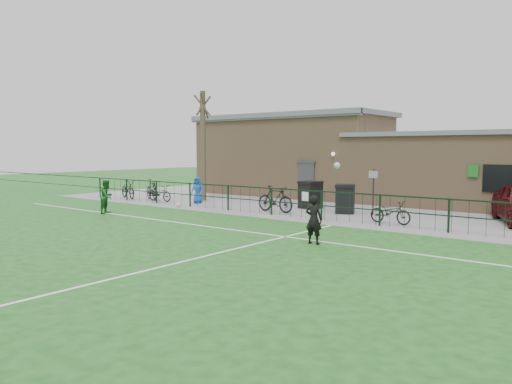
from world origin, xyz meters
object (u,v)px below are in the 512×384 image
Objects in this scene: bicycle_a at (128,189)px; ball_ground at (178,205)px; bicycle_d at (275,199)px; sign_post at (373,192)px; bicycle_b at (152,190)px; wheelie_bin_left at (310,196)px; spectator_child at (197,190)px; bicycle_e at (390,212)px; wheelie_bin_right at (345,200)px; bare_tree at (203,146)px; outfield_player at (107,197)px; bicycle_c at (160,193)px.

bicycle_a is 9.29× the size of ball_ground.
sign_post is at bearing -61.05° from bicycle_d.
sign_post is 1.03× the size of bicycle_b.
spectator_child is (-5.83, -1.77, 0.08)m from wheelie_bin_left.
wheelie_bin_left is at bearing 172.62° from sign_post.
sign_post reaches higher than bicycle_e.
bicycle_b is 0.97× the size of bicycle_d.
sign_post is 14.37m from bicycle_a.
wheelie_bin_left reaches higher than bicycle_e.
ball_ground is (-5.41, -3.56, -0.52)m from wheelie_bin_left.
wheelie_bin_right is at bearing -58.86° from bicycle_b.
bicycle_a is at bearing -158.25° from wheelie_bin_left.
wheelie_bin_right is at bearing -6.16° from wheelie_bin_left.
spectator_child is at bearing -58.32° from bare_tree.
outfield_player is at bearing 118.16° from bicycle_e.
sign_post reaches higher than spectator_child.
ball_ground is (5.39, -1.16, -0.45)m from bicycle_a.
sign_post is at bearing -62.11° from bicycle_a.
spectator_child is 0.92× the size of outfield_player.
bicycle_e is 10.49m from ball_ground.
bare_tree reaches higher than outfield_player.
ball_ground is at bearing -116.12° from bicycle_c.
bicycle_c reaches higher than ball_ground.
bicycle_a is 1.83m from bicycle_b.
sign_post is at bearing -16.81° from wheelie_bin_right.
bare_tree is 4.35m from ball_ground.
sign_post is (1.26, 0.15, 0.40)m from wheelie_bin_right.
bicycle_b is 3.87m from ball_ground.
spectator_child reaches higher than wheelie_bin_left.
bicycle_b is (-11.16, -1.57, -0.01)m from wheelie_bin_right.
wheelie_bin_right reaches higher than bicycle_c.
bicycle_c is (-8.22, -2.26, -0.17)m from wheelie_bin_left.
bare_tree is 4.01× the size of outfield_player.
ball_ground is at bearing -160.62° from sign_post.
bicycle_a is 1.50× the size of spectator_child.
bicycle_b is 1.40× the size of spectator_child.
bicycle_a is 1.39× the size of outfield_player.
bicycle_b reaches higher than bicycle_e.
wheelie_bin_right is at bearing -13.29° from spectator_child.
bicycle_a is at bearing 21.54° from outfield_player.
bare_tree is at bearing 155.79° from wheelie_bin_right.
bicycle_d is 1.19× the size of bicycle_e.
wheelie_bin_right is 11.27m from bicycle_b.
outfield_player is 6.69× the size of ball_ground.
bare_tree is 3.57× the size of bicycle_e.
bicycle_c is 13.22m from bicycle_e.
bicycle_e is 12.22m from outfield_player.
wheelie_bin_left is at bearing -7.64° from bicycle_d.
wheelie_bin_left is 0.59× the size of bicycle_a.
bare_tree is 26.82× the size of ball_ground.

